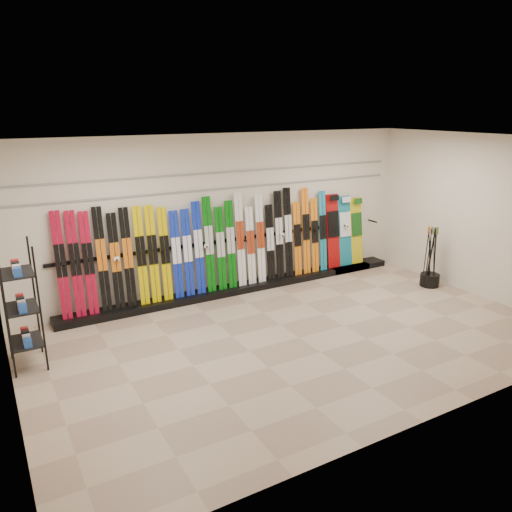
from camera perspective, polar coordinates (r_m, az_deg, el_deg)
floor at (r=7.90m, az=4.95°, el=-9.28°), size 8.00×8.00×0.00m
back_wall at (r=9.47m, az=-3.40°, el=4.77°), size 8.00×0.00×8.00m
left_wall at (r=6.14m, az=-27.25°, el=-3.78°), size 0.00×5.00×5.00m
right_wall at (r=10.15m, az=24.23°, el=4.12°), size 0.00×5.00×5.00m
ceiling at (r=7.12m, az=5.57°, el=12.97°), size 8.00×8.00×0.00m
ski_rack_base at (r=9.78m, az=-1.50°, el=-3.60°), size 8.00×0.40×0.12m
skis at (r=9.25m, az=-5.50°, el=0.99°), size 5.37×0.21×1.80m
snowboards at (r=10.97m, az=10.05°, el=2.83°), size 0.95×0.24×1.57m
accessory_rack at (r=7.46m, az=-25.22°, el=-5.19°), size 0.40×0.60×1.75m
pole_bin at (r=10.58m, az=19.22°, el=-2.59°), size 0.38×0.38×0.25m
ski_poles at (r=10.42m, az=19.35°, el=-0.10°), size 0.25×0.29×1.18m
slatwall_rail_0 at (r=9.36m, az=-3.39°, el=7.74°), size 7.60×0.02×0.03m
slatwall_rail_1 at (r=9.32m, az=-3.43°, el=9.57°), size 7.60×0.02×0.03m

